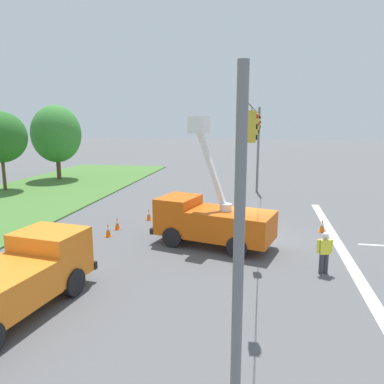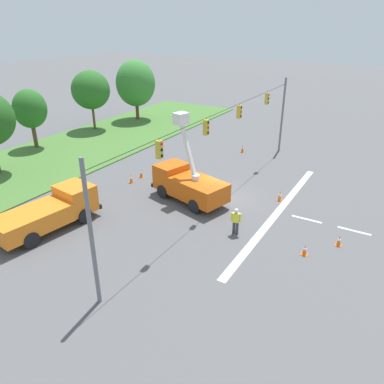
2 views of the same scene
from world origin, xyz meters
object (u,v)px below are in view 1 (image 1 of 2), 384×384
at_px(utility_truck_support_near, 11,280).
at_px(traffic_cone_far_left, 219,192).
at_px(tree_east_end, 56,134).
at_px(road_worker, 325,250).
at_px(utility_truck_bucket_lift, 211,219).
at_px(traffic_cone_lane_edge_a, 149,214).
at_px(traffic_cone_mid_left, 169,209).
at_px(tree_far_east, 0,137).
at_px(traffic_cone_foreground_left, 108,230).
at_px(traffic_cone_mid_right, 322,225).
at_px(traffic_cone_near_bucket, 117,223).
at_px(traffic_cone_far_right, 76,267).

relative_size(utility_truck_support_near, traffic_cone_far_left, 8.96).
height_order(tree_east_end, road_worker, tree_east_end).
height_order(utility_truck_bucket_lift, traffic_cone_lane_edge_a, utility_truck_bucket_lift).
height_order(traffic_cone_mid_left, traffic_cone_far_left, traffic_cone_far_left).
distance_m(tree_far_east, traffic_cone_far_left, 19.30).
bearing_deg(traffic_cone_mid_left, traffic_cone_foreground_left, 158.59).
height_order(traffic_cone_lane_edge_a, traffic_cone_far_left, traffic_cone_far_left).
height_order(utility_truck_bucket_lift, traffic_cone_mid_right, utility_truck_bucket_lift).
bearing_deg(utility_truck_support_near, traffic_cone_far_left, -12.61).
height_order(road_worker, traffic_cone_near_bucket, road_worker).
xyz_separation_m(utility_truck_bucket_lift, traffic_cone_lane_edge_a, (3.96, 4.45, -1.01)).
relative_size(tree_far_east, traffic_cone_mid_left, 10.51).
height_order(tree_far_east, traffic_cone_far_left, tree_far_east).
bearing_deg(traffic_cone_mid_right, traffic_cone_mid_left, 76.28).
relative_size(road_worker, traffic_cone_mid_right, 2.30).
distance_m(tree_far_east, traffic_cone_lane_edge_a, 17.27).
relative_size(tree_east_end, utility_truck_bucket_lift, 1.20).
xyz_separation_m(traffic_cone_foreground_left, traffic_cone_lane_edge_a, (3.62, -1.17, -0.00)).
bearing_deg(road_worker, traffic_cone_far_left, 21.99).
bearing_deg(traffic_cone_mid_right, traffic_cone_foreground_left, 104.57).
bearing_deg(traffic_cone_lane_edge_a, utility_truck_bucket_lift, -131.67).
bearing_deg(traffic_cone_mid_left, tree_east_end, 51.47).
xyz_separation_m(traffic_cone_foreground_left, traffic_cone_far_right, (-4.93, -0.69, -0.08)).
xyz_separation_m(utility_truck_bucket_lift, traffic_cone_near_bucket, (1.69, 5.64, -1.01)).
height_order(tree_east_end, traffic_cone_near_bucket, tree_east_end).
relative_size(utility_truck_bucket_lift, utility_truck_support_near, 0.93).
relative_size(traffic_cone_mid_left, traffic_cone_mid_right, 0.85).
bearing_deg(tree_east_end, traffic_cone_foreground_left, -143.39).
bearing_deg(road_worker, traffic_cone_far_right, 100.79).
height_order(road_worker, traffic_cone_far_left, road_worker).
bearing_deg(utility_truck_support_near, traffic_cone_mid_right, -45.09).
relative_size(utility_truck_bucket_lift, road_worker, 3.59).
relative_size(utility_truck_bucket_lift, traffic_cone_far_left, 8.29).
relative_size(traffic_cone_lane_edge_a, traffic_cone_far_right, 1.23).
distance_m(utility_truck_bucket_lift, road_worker, 5.73).
height_order(traffic_cone_foreground_left, traffic_cone_mid_right, traffic_cone_mid_right).
height_order(tree_east_end, traffic_cone_far_left, tree_east_end).
distance_m(traffic_cone_foreground_left, traffic_cone_far_right, 4.97).
relative_size(utility_truck_support_near, traffic_cone_far_right, 11.52).
relative_size(traffic_cone_mid_left, traffic_cone_far_left, 0.86).
bearing_deg(traffic_cone_foreground_left, road_worker, -105.83).
bearing_deg(traffic_cone_near_bucket, utility_truck_bucket_lift, -106.72).
bearing_deg(traffic_cone_foreground_left, traffic_cone_lane_edge_a, -17.88).
bearing_deg(tree_far_east, traffic_cone_mid_left, -107.89).
xyz_separation_m(utility_truck_bucket_lift, traffic_cone_mid_left, (5.63, 3.55, -1.05)).
bearing_deg(traffic_cone_mid_right, utility_truck_bucket_lift, 119.55).
height_order(road_worker, traffic_cone_far_right, road_worker).
relative_size(tree_far_east, utility_truck_bucket_lift, 1.09).
distance_m(road_worker, traffic_cone_far_left, 15.93).
bearing_deg(traffic_cone_far_left, road_worker, -158.01).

